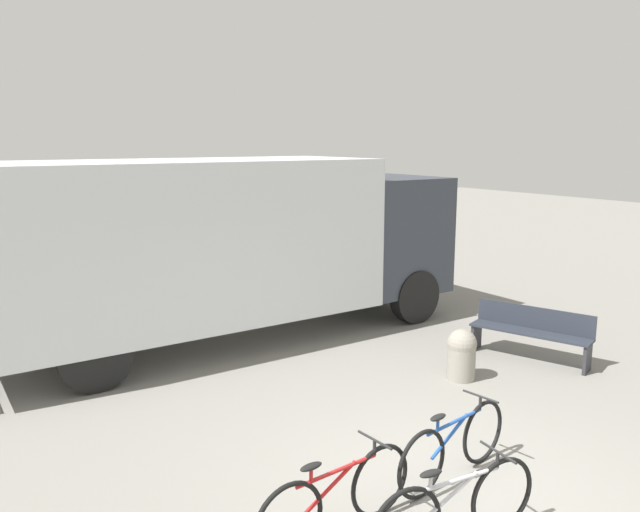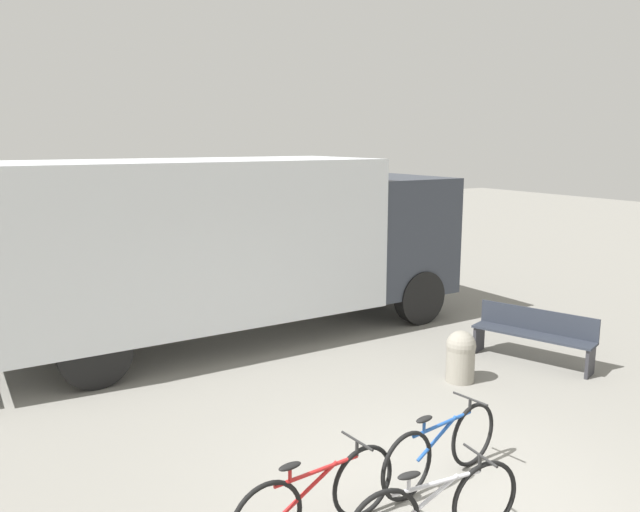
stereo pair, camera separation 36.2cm
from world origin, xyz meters
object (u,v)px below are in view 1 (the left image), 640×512
Objects in this scene: delivery_truck at (226,240)px; bicycle_near at (337,498)px; park_bench at (531,330)px; bicycle_far at (454,445)px; bollard_near_bench at (462,353)px; bicycle_middle at (456,508)px.

bicycle_near is (-1.54, -5.76, -1.39)m from delivery_truck.
delivery_truck is 4.51× the size of park_bench.
bicycle_far is 2.85m from bollard_near_bench.
delivery_truck is 4.93× the size of bicycle_near.
park_bench is 4.13m from bicycle_far.
bollard_near_bench is at bearing 70.40° from park_bench.
bicycle_middle is 3.99m from bollard_near_bench.
bicycle_middle is 1.01× the size of bicycle_far.
bicycle_near is at bearing -149.65° from bollard_near_bench.
park_bench is at bearing -46.53° from delivery_truck.
bicycle_middle is (-0.76, -6.43, -1.39)m from delivery_truck.
delivery_truck is at bearing 24.71° from park_bench.
bicycle_near is at bearing 144.09° from bicycle_middle.
delivery_truck reaches higher than park_bench.
bicycle_far is (0.78, 0.83, 0.00)m from bicycle_middle.
delivery_truck is at bearing 80.73° from bicycle_far.
delivery_truck is 11.29× the size of bollard_near_bench.
park_bench reaches higher than bicycle_middle.
bicycle_middle is at bearing -142.70° from bicycle_far.
park_bench is (3.64, -3.61, -1.29)m from delivery_truck.
bicycle_near is at bearing 176.25° from bicycle_far.
bollard_near_bench is (2.08, -3.64, -1.37)m from delivery_truck.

